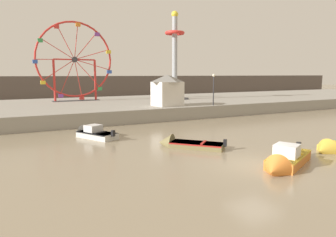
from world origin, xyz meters
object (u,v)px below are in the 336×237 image
Objects in this scene: drop_tower_steel_tower at (175,56)px; ferris_wheel_red_frame at (75,61)px; motorboat_olive_wood at (183,144)px; motorboat_mustard_yellow at (334,147)px; motorboat_pale_grey at (91,133)px; promenade_lamp_near at (214,85)px; carnival_booth_white_ticket at (167,90)px; motorboat_orange_hull at (284,161)px.

ferris_wheel_red_frame is at bearing 164.52° from drop_tower_steel_tower.
motorboat_olive_wood is 9.51m from motorboat_mustard_yellow.
drop_tower_steel_tower reaches higher than motorboat_pale_grey.
ferris_wheel_red_frame is (-2.22, 23.77, 6.18)m from motorboat_olive_wood.
promenade_lamp_near is (10.03, 10.76, 3.44)m from motorboat_olive_wood.
ferris_wheel_red_frame is at bearing 119.05° from carnival_booth_white_ticket.
drop_tower_steel_tower reaches higher than carnival_booth_white_ticket.
carnival_booth_white_ticket is at bearing -82.18° from motorboat_pale_grey.
ferris_wheel_red_frame is at bearing -37.48° from motorboat_olive_wood.
motorboat_olive_wood is 6.78m from motorboat_orange_hull.
motorboat_mustard_yellow is 1.39× the size of carnival_booth_white_ticket.
drop_tower_steel_tower is 10.19m from promenade_lamp_near.
motorboat_olive_wood is at bearing -132.99° from promenade_lamp_near.
motorboat_orange_hull is at bearing -114.37° from promenade_lamp_near.
motorboat_mustard_yellow is (12.62, -11.24, -0.10)m from motorboat_pale_grey.
ferris_wheel_red_frame reaches higher than motorboat_orange_hull.
motorboat_olive_wood is at bearing -117.03° from drop_tower_steel_tower.
motorboat_mustard_yellow is at bearing -70.59° from ferris_wheel_red_frame.
motorboat_mustard_yellow reaches higher than motorboat_olive_wood.
motorboat_pale_grey is at bearing -5.32° from motorboat_olive_wood.
motorboat_pale_grey is 14.24m from motorboat_orange_hull.
ferris_wheel_red_frame is 2.90× the size of promenade_lamp_near.
drop_tower_steel_tower is (2.38, 25.47, 7.03)m from motorboat_mustard_yellow.
motorboat_pale_grey is at bearing -162.24° from promenade_lamp_near.
motorboat_pale_grey is at bearing -136.51° from drop_tower_steel_tower.
drop_tower_steel_tower is (12.58, -3.48, 0.86)m from ferris_wheel_red_frame.
drop_tower_steel_tower is (15.00, 14.23, 6.93)m from motorboat_pale_grey.
motorboat_orange_hull is 0.48× the size of ferris_wheel_red_frame.
motorboat_pale_grey reaches higher than motorboat_olive_wood.
promenade_lamp_near reaches higher than motorboat_olive_wood.
promenade_lamp_near is (12.25, -13.01, -2.74)m from ferris_wheel_red_frame.
motorboat_mustard_yellow is 0.97× the size of motorboat_orange_hull.
motorboat_mustard_yellow is (7.97, -5.18, 0.01)m from motorboat_olive_wood.
carnival_booth_white_ticket is (-4.96, -7.48, -4.14)m from drop_tower_steel_tower.
motorboat_orange_hull is at bearing -81.54° from ferris_wheel_red_frame.
motorboat_mustard_yellow is at bearing 165.53° from motorboat_orange_hull.
promenade_lamp_near is at bearing -46.73° from ferris_wheel_red_frame.
motorboat_pale_grey is 0.88× the size of motorboat_orange_hull.
motorboat_olive_wood is 1.21× the size of carnival_booth_white_ticket.
motorboat_olive_wood is 0.87× the size of motorboat_mustard_yellow.
motorboat_orange_hull reaches higher than motorboat_mustard_yellow.
motorboat_orange_hull is 31.08m from ferris_wheel_red_frame.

